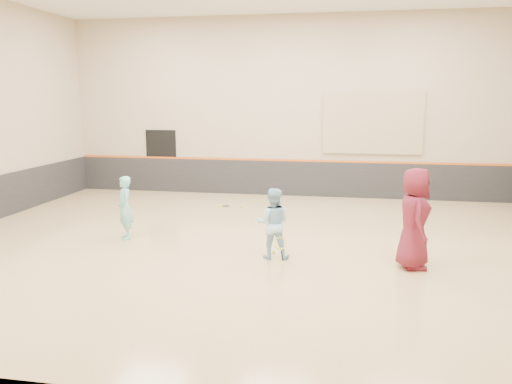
% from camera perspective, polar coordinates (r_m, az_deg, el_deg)
% --- Properties ---
extents(room, '(15.04, 12.04, 6.22)m').
position_cam_1_polar(room, '(11.28, 0.03, -2.06)').
color(room, tan).
rests_on(room, ground).
extents(wainscot_back, '(14.90, 0.04, 1.20)m').
position_cam_1_polar(wainscot_back, '(17.13, 3.52, 1.58)').
color(wainscot_back, '#232326').
rests_on(wainscot_back, floor).
extents(accent_stripe, '(14.90, 0.03, 0.06)m').
position_cam_1_polar(accent_stripe, '(17.03, 3.54, 3.64)').
color(accent_stripe, '#D85914').
rests_on(accent_stripe, wall_back).
extents(acoustic_panel, '(3.20, 0.08, 2.00)m').
position_cam_1_polar(acoustic_panel, '(16.83, 13.19, 7.67)').
color(acoustic_panel, tan).
rests_on(acoustic_panel, wall_back).
extents(doorway, '(1.10, 0.05, 2.20)m').
position_cam_1_polar(doorway, '(18.14, -10.75, 3.52)').
color(doorway, black).
rests_on(doorway, floor).
extents(girl, '(0.61, 0.66, 1.50)m').
position_cam_1_polar(girl, '(12.18, -14.76, -1.77)').
color(girl, '#7CD7D6').
rests_on(girl, floor).
extents(instructor, '(0.76, 0.61, 1.49)m').
position_cam_1_polar(instructor, '(10.38, 1.93, -3.60)').
color(instructor, '#9CD2F1').
rests_on(instructor, floor).
extents(young_man, '(0.70, 1.02, 1.99)m').
position_cam_1_polar(young_man, '(10.20, 17.62, -2.90)').
color(young_man, maroon).
rests_on(young_man, floor).
extents(held_racket, '(0.40, 0.40, 0.49)m').
position_cam_1_polar(held_racket, '(10.01, 2.78, -5.88)').
color(held_racket, '#B7C82B').
rests_on(held_racket, instructor).
extents(spare_racket, '(0.73, 0.73, 0.13)m').
position_cam_1_polar(spare_racket, '(15.51, -4.29, -1.41)').
color(spare_racket, gold).
rests_on(spare_racket, floor).
extents(ball_under_racket, '(0.07, 0.07, 0.07)m').
position_cam_1_polar(ball_under_racket, '(10.83, 2.03, -6.89)').
color(ball_under_racket, yellow).
rests_on(ball_under_racket, floor).
extents(ball_in_hand, '(0.07, 0.07, 0.07)m').
position_cam_1_polar(ball_in_hand, '(10.11, 18.89, -1.84)').
color(ball_in_hand, '#C5E234').
rests_on(ball_in_hand, young_man).
extents(ball_beside_spare, '(0.07, 0.07, 0.07)m').
position_cam_1_polar(ball_beside_spare, '(15.25, -1.73, -1.70)').
color(ball_beside_spare, '#C8D631').
rests_on(ball_beside_spare, floor).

